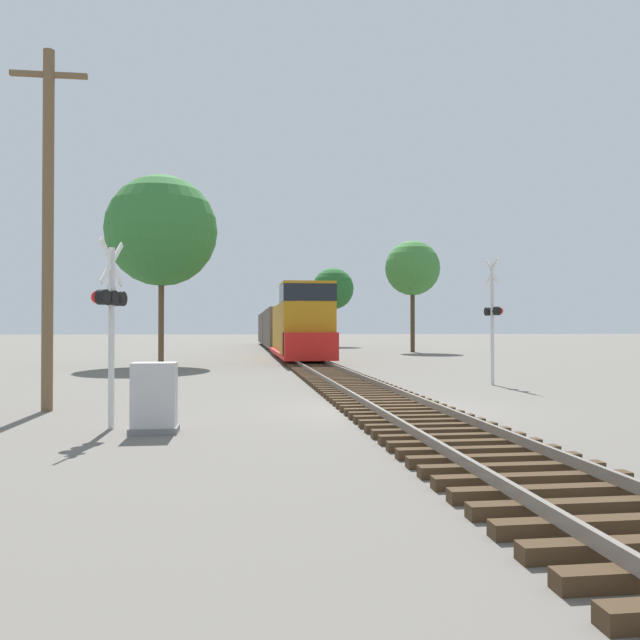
{
  "coord_description": "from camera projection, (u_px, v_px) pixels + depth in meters",
  "views": [
    {
      "loc": [
        -3.65,
        -14.96,
        1.99
      ],
      "look_at": [
        -0.81,
        7.31,
        2.3
      ],
      "focal_mm": 35.0,
      "sensor_mm": 36.0,
      "label": 1
    }
  ],
  "objects": [
    {
      "name": "crossing_signal_far",
      "position": [
        493.0,
        314.0,
        21.98
      ],
      "size": [
        0.36,
        1.01,
        4.47
      ],
      "rotation": [
        0.0,
        0.0,
        1.62
      ],
      "color": "silver",
      "rests_on": "ground"
    },
    {
      "name": "tree_deep_background",
      "position": [
        333.0,
        289.0,
        69.07
      ],
      "size": [
        4.59,
        4.59,
        8.71
      ],
      "color": "#473521",
      "rests_on": "ground"
    },
    {
      "name": "ground_plane",
      "position": [
        390.0,
        410.0,
        15.27
      ],
      "size": [
        400.0,
        400.0,
        0.0
      ],
      "primitive_type": "plane",
      "color": "#666059"
    },
    {
      "name": "freight_train",
      "position": [
        281.0,
        329.0,
        56.73
      ],
      "size": [
        2.87,
        51.1,
        4.53
      ],
      "color": "#B77A14",
      "rests_on": "ground"
    },
    {
      "name": "relay_cabinet",
      "position": [
        154.0,
        398.0,
        11.87
      ],
      "size": [
        0.9,
        0.63,
        1.34
      ],
      "color": "slate",
      "rests_on": "ground"
    },
    {
      "name": "utility_pole",
      "position": [
        48.0,
        224.0,
        15.06
      ],
      "size": [
        1.8,
        0.27,
        8.75
      ],
      "color": "brown",
      "rests_on": "ground"
    },
    {
      "name": "tree_mid_background",
      "position": [
        413.0,
        268.0,
        52.51
      ],
      "size": [
        4.61,
        4.61,
        9.4
      ],
      "color": "#473521",
      "rests_on": "ground"
    },
    {
      "name": "tree_far_right",
      "position": [
        161.0,
        231.0,
        34.33
      ],
      "size": [
        6.1,
        6.1,
        10.44
      ],
      "color": "brown",
      "rests_on": "ground"
    },
    {
      "name": "rail_track_bed",
      "position": [
        390.0,
        404.0,
        15.27
      ],
      "size": [
        2.6,
        160.0,
        0.31
      ],
      "color": "#42301E",
      "rests_on": "ground"
    },
    {
      "name": "crossing_signal_near",
      "position": [
        110.0,
        309.0,
        12.39
      ],
      "size": [
        0.55,
        1.01,
        3.77
      ],
      "rotation": [
        0.0,
        0.0,
        -1.86
      ],
      "color": "silver",
      "rests_on": "ground"
    }
  ]
}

